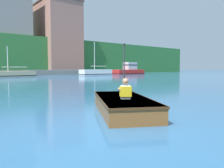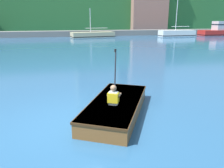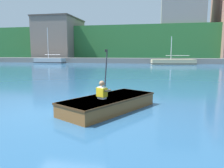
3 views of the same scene
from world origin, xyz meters
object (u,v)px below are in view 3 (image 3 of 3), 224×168
object	(u,v)px
moored_boat_dock_center_near	(173,62)
person_paddler	(102,90)
moored_boat_dock_west_end	(50,61)
rowboat_foreground	(110,102)

from	to	relation	value
moored_boat_dock_center_near	person_paddler	distance (m)	29.73
moored_boat_dock_center_near	person_paddler	world-z (taller)	moored_boat_dock_center_near
person_paddler	moored_boat_dock_west_end	bearing A→B (deg)	119.72
person_paddler	moored_boat_dock_center_near	bearing A→B (deg)	81.82
moored_boat_dock_center_near	rowboat_foreground	size ratio (longest dim) A/B	1.98
rowboat_foreground	moored_boat_dock_center_near	bearing A→B (deg)	82.07
moored_boat_dock_west_end	rowboat_foreground	size ratio (longest dim) A/B	1.74
moored_boat_dock_west_end	person_paddler	world-z (taller)	moored_boat_dock_west_end
moored_boat_dock_west_end	person_paddler	size ratio (longest dim) A/B	4.11
moored_boat_dock_west_end	person_paddler	xyz separation A→B (m)	(16.86, -29.53, 0.26)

